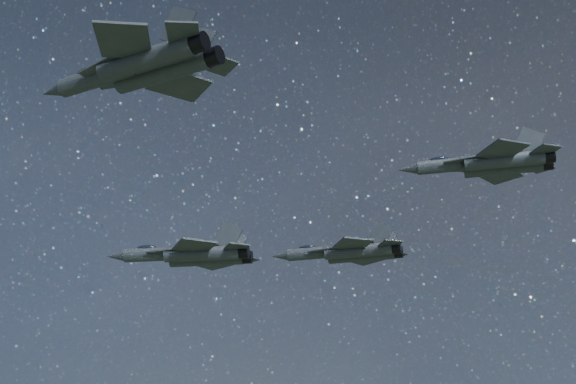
% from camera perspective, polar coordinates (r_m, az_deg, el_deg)
% --- Properties ---
extents(jet_lead, '(19.25, 12.82, 4.89)m').
position_cam_1_polar(jet_lead, '(84.00, -8.10, -5.27)').
color(jet_lead, '#2C3337').
extents(jet_left, '(17.43, 11.94, 4.38)m').
position_cam_1_polar(jet_left, '(83.89, 5.17, -5.08)').
color(jet_left, '#2C3337').
extents(jet_right, '(17.72, 12.60, 4.51)m').
position_cam_1_polar(jet_right, '(54.70, -12.39, 10.30)').
color(jet_right, '#2C3337').
extents(jet_slot, '(15.51, 10.53, 3.90)m').
position_cam_1_polar(jet_slot, '(68.18, 16.73, 2.34)').
color(jet_slot, '#2C3337').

